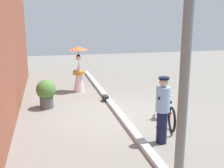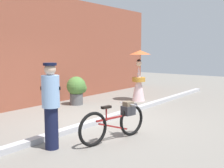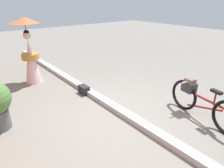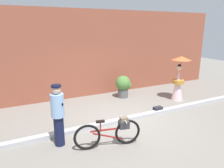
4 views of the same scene
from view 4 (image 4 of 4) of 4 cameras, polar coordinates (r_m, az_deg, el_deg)
ground_plane at (r=7.21m, az=3.33°, el=-10.00°), size 30.00×30.00×0.00m
building_wall at (r=9.61m, az=-6.45°, el=8.20°), size 14.00×0.40×3.83m
sidewalk_curb at (r=7.18m, az=3.34°, el=-9.57°), size 14.00×0.20×0.12m
bicycle_near_officer at (r=5.63m, az=-0.29°, el=-12.89°), size 1.77×0.53×0.79m
person_officer at (r=5.66m, az=-14.45°, el=-7.89°), size 0.34×0.34×1.67m
person_with_parasol at (r=9.38m, az=17.64°, el=1.44°), size 0.80×0.80×1.90m
potted_plant_by_door at (r=9.39m, az=3.12°, el=-0.33°), size 0.68×0.67×0.99m
backpack_on_pavement at (r=8.01m, az=12.35°, el=-6.79°), size 0.33×0.19×0.22m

